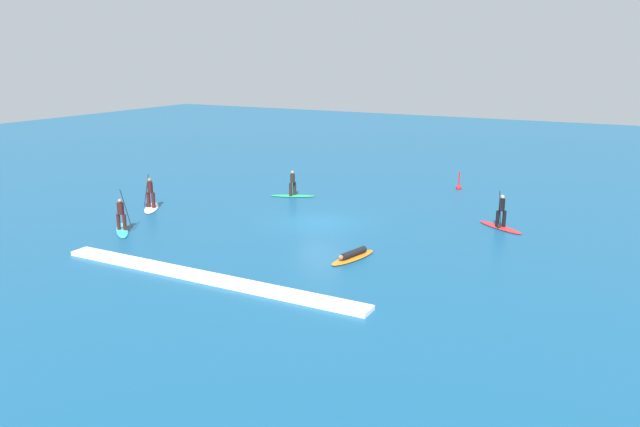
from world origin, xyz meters
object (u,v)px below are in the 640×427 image
object	(u,v)px
surfer_on_green_board	(293,190)
marker_buoy	(459,186)
surfer_on_teal_board	(122,222)
surfer_on_orange_board	(353,256)
surfer_on_white_board	(151,201)
surfer_on_red_board	(501,220)

from	to	relation	value
surfer_on_green_board	marker_buoy	size ratio (longest dim) A/B	2.24
surfer_on_teal_board	surfer_on_orange_board	world-z (taller)	surfer_on_teal_board
surfer_on_teal_board	marker_buoy	size ratio (longest dim) A/B	2.01
surfer_on_white_board	surfer_on_teal_board	size ratio (longest dim) A/B	1.02
surfer_on_white_board	surfer_on_red_board	world-z (taller)	surfer_on_red_board
surfer_on_teal_board	surfer_on_red_board	world-z (taller)	surfer_on_teal_board
surfer_on_orange_board	surfer_on_white_board	bearing A→B (deg)	-87.29
surfer_on_white_board	surfer_on_orange_board	xyz separation A→B (m)	(14.63, -2.71, -0.35)
surfer_on_red_board	surfer_on_orange_board	xyz separation A→B (m)	(-4.79, -8.30, -0.28)
surfer_on_orange_board	surfer_on_teal_board	bearing A→B (deg)	-69.29
surfer_on_red_board	marker_buoy	world-z (taller)	surfer_on_red_board
surfer_on_teal_board	surfer_on_red_board	distance (m)	20.02
surfer_on_teal_board	marker_buoy	world-z (taller)	surfer_on_teal_board
surfer_on_teal_board	surfer_on_red_board	bearing A→B (deg)	72.53
surfer_on_red_board	marker_buoy	bearing A→B (deg)	151.89
surfer_on_green_board	surfer_on_red_board	size ratio (longest dim) A/B	1.00
surfer_on_green_board	surfer_on_orange_board	size ratio (longest dim) A/B	0.98
surfer_on_green_board	surfer_on_teal_board	distance (m)	11.79
surfer_on_white_board	surfer_on_green_board	distance (m)	8.96
surfer_on_orange_board	marker_buoy	bearing A→B (deg)	-167.20
surfer_on_orange_board	marker_buoy	size ratio (longest dim) A/B	2.28
surfer_on_green_board	surfer_on_red_board	bearing A→B (deg)	150.19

